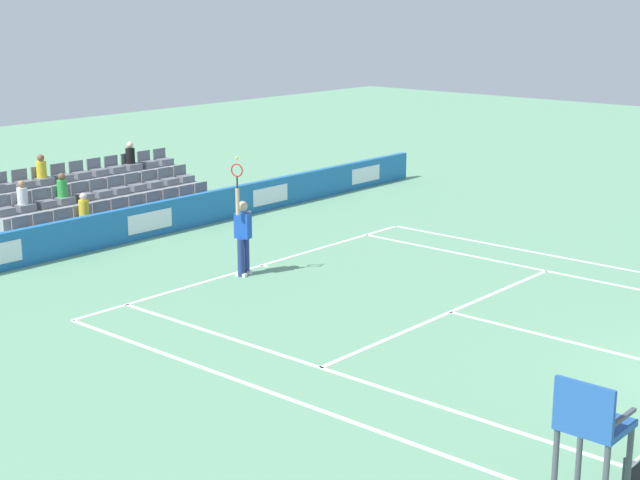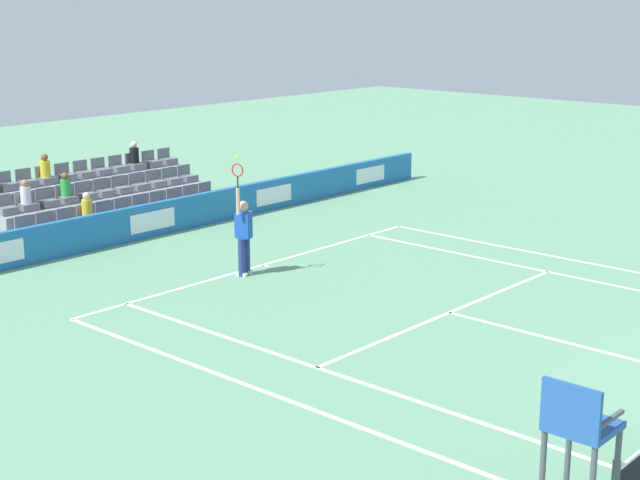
# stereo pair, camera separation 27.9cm
# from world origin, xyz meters

# --- Properties ---
(line_baseline) EXTENTS (10.97, 0.10, 0.01)m
(line_baseline) POSITION_xyz_m (0.00, -11.89, 0.00)
(line_baseline) COLOR white
(line_baseline) RESTS_ON ground
(line_service) EXTENTS (8.23, 0.10, 0.01)m
(line_service) POSITION_xyz_m (0.00, -6.40, 0.00)
(line_service) COLOR white
(line_service) RESTS_ON ground
(line_centre_service) EXTENTS (0.10, 6.40, 0.01)m
(line_centre_service) POSITION_xyz_m (0.00, -3.20, 0.00)
(line_centre_service) COLOR white
(line_centre_service) RESTS_ON ground
(line_singles_sideline_left) EXTENTS (0.10, 11.89, 0.01)m
(line_singles_sideline_left) POSITION_xyz_m (4.12, -5.95, 0.00)
(line_singles_sideline_left) COLOR white
(line_singles_sideline_left) RESTS_ON ground
(line_singles_sideline_right) EXTENTS (0.10, 11.89, 0.01)m
(line_singles_sideline_right) POSITION_xyz_m (-4.12, -5.95, 0.00)
(line_singles_sideline_right) COLOR white
(line_singles_sideline_right) RESTS_ON ground
(line_doubles_sideline_left) EXTENTS (0.10, 11.89, 0.01)m
(line_doubles_sideline_left) POSITION_xyz_m (5.49, -5.95, 0.00)
(line_doubles_sideline_left) COLOR white
(line_doubles_sideline_left) RESTS_ON ground
(line_doubles_sideline_right) EXTENTS (0.10, 11.89, 0.01)m
(line_doubles_sideline_right) POSITION_xyz_m (-5.49, -5.95, 0.00)
(line_doubles_sideline_right) COLOR white
(line_doubles_sideline_right) RESTS_ON ground
(line_centre_mark) EXTENTS (0.10, 0.20, 0.01)m
(line_centre_mark) POSITION_xyz_m (0.00, -11.79, 0.00)
(line_centre_mark) COLOR white
(line_centre_mark) RESTS_ON ground
(sponsor_barrier) EXTENTS (23.50, 0.22, 0.93)m
(sponsor_barrier) POSITION_xyz_m (0.00, -16.21, 0.46)
(sponsor_barrier) COLOR #1E66AD
(sponsor_barrier) RESTS_ON ground
(tennis_player) EXTENTS (0.54, 0.41, 2.85)m
(tennis_player) POSITION_xyz_m (0.89, -11.61, 0.99)
(tennis_player) COLOR navy
(tennis_player) RESTS_ON ground
(umpire_chair) EXTENTS (0.70, 0.70, 2.34)m
(umpire_chair) POSITION_xyz_m (6.76, -0.10, 1.52)
(umpire_chair) COLOR #474C54
(umpire_chair) RESTS_ON ground
(stadium_stand) EXTENTS (6.82, 2.85, 2.20)m
(stadium_stand) POSITION_xyz_m (0.02, -18.53, 0.55)
(stadium_stand) COLOR gray
(stadium_stand) RESTS_ON ground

